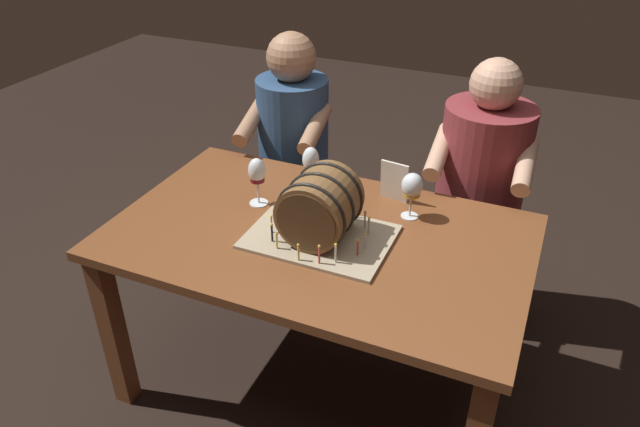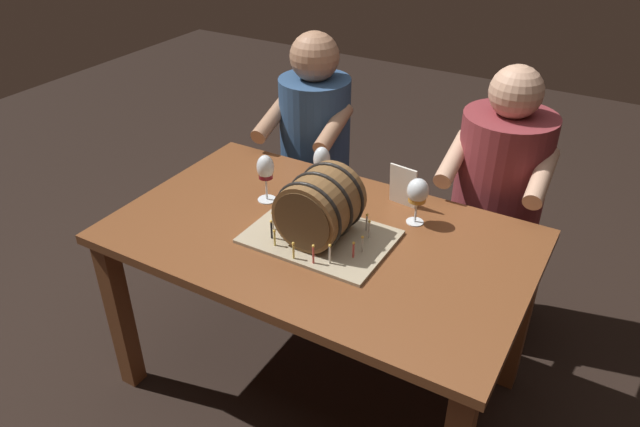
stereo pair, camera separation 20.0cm
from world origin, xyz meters
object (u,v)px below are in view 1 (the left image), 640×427
object	(u,v)px
barrel_cake	(320,210)
menu_card	(394,181)
dining_table	(318,257)
wine_glass_amber	(412,187)
wine_glass_empty	(311,161)
person_seated_left	(294,168)
wine_glass_red	(257,173)
person_seated_right	(477,203)

from	to	relation	value
barrel_cake	menu_card	bearing A→B (deg)	66.50
dining_table	wine_glass_amber	world-z (taller)	wine_glass_amber
wine_glass_amber	barrel_cake	bearing A→B (deg)	-133.24
wine_glass_empty	menu_card	size ratio (longest dim) A/B	1.08
wine_glass_empty	person_seated_left	bearing A→B (deg)	123.91
wine_glass_red	person_seated_right	world-z (taller)	person_seated_right
person_seated_right	menu_card	bearing A→B (deg)	-125.15
menu_card	wine_glass_empty	bearing A→B (deg)	-166.64
wine_glass_amber	wine_glass_red	bearing A→B (deg)	-166.02
dining_table	menu_card	world-z (taller)	menu_card
dining_table	barrel_cake	xyz separation A→B (m)	(0.02, -0.03, 0.22)
wine_glass_amber	menu_card	distance (m)	0.14
person_seated_left	menu_card	bearing A→B (deg)	-32.03
barrel_cake	wine_glass_empty	world-z (taller)	barrel_cake
wine_glass_empty	menu_card	world-z (taller)	wine_glass_empty
wine_glass_red	wine_glass_amber	bearing A→B (deg)	13.98
barrel_cake	wine_glass_red	bearing A→B (deg)	158.18
wine_glass_amber	person_seated_left	world-z (taller)	person_seated_left
person_seated_left	person_seated_right	xyz separation A→B (m)	(0.87, 0.00, 0.01)
dining_table	person_seated_left	bearing A→B (deg)	121.88
barrel_cake	wine_glass_red	size ratio (longest dim) A/B	2.58
dining_table	person_seated_left	xyz separation A→B (m)	(-0.44, 0.70, -0.07)
wine_glass_amber	dining_table	bearing A→B (deg)	-138.42
dining_table	wine_glass_empty	distance (m)	0.40
barrel_cake	menu_card	world-z (taller)	barrel_cake
menu_card	person_seated_right	world-z (taller)	person_seated_right
wine_glass_red	wine_glass_amber	size ratio (longest dim) A/B	1.07
dining_table	menu_card	size ratio (longest dim) A/B	9.07
wine_glass_red	person_seated_left	xyz separation A→B (m)	(-0.15, 0.61, -0.30)
wine_glass_empty	person_seated_right	xyz separation A→B (m)	(0.59, 0.41, -0.28)
menu_card	person_seated_right	bearing A→B (deg)	62.17
person_seated_right	dining_table	bearing A→B (deg)	-121.90
wine_glass_amber	wine_glass_empty	bearing A→B (deg)	172.38
dining_table	wine_glass_empty	size ratio (longest dim) A/B	8.39
dining_table	person_seated_right	world-z (taller)	person_seated_right
menu_card	dining_table	bearing A→B (deg)	-110.43
barrel_cake	wine_glass_empty	xyz separation A→B (m)	(-0.18, 0.31, 0.00)
barrel_cake	dining_table	bearing A→B (deg)	123.09
dining_table	wine_glass_red	xyz separation A→B (m)	(-0.29, 0.10, 0.23)
wine_glass_amber	person_seated_left	size ratio (longest dim) A/B	0.15
menu_card	wine_glass_amber	bearing A→B (deg)	-37.46
wine_glass_empty	menu_card	xyz separation A→B (m)	(0.33, 0.03, -0.04)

